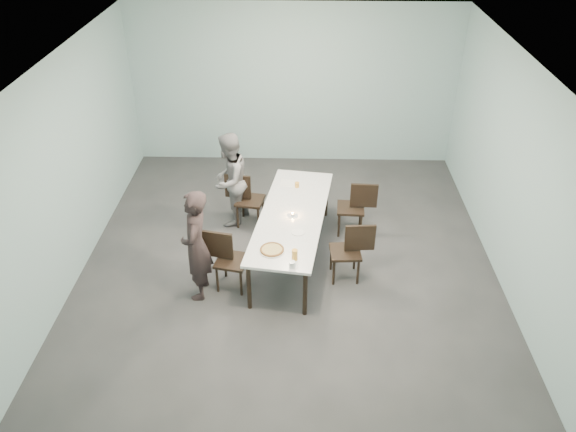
{
  "coord_description": "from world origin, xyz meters",
  "views": [
    {
      "loc": [
        0.18,
        -6.48,
        5.11
      ],
      "look_at": [
        0.0,
        -0.15,
        1.0
      ],
      "focal_mm": 35.0,
      "sensor_mm": 36.0,
      "label": 1
    }
  ],
  "objects_px": {
    "table": "(292,217)",
    "beer_glass": "(295,255)",
    "side_plate": "(298,232)",
    "tealight": "(293,215)",
    "pizza": "(272,250)",
    "chair_far_right": "(356,204)",
    "chair_near_right": "(351,248)",
    "chair_far_left": "(245,196)",
    "amber_tumbler": "(297,185)",
    "diner_near": "(196,246)",
    "diner_far": "(229,180)",
    "water_tumbler": "(292,265)",
    "chair_near_left": "(226,256)"
  },
  "relations": [
    {
      "from": "chair_near_right",
      "to": "chair_far_right",
      "type": "bearing_deg",
      "value": -101.33
    },
    {
      "from": "diner_far",
      "to": "water_tumbler",
      "type": "relative_size",
      "value": 17.19
    },
    {
      "from": "chair_far_left",
      "to": "water_tumbler",
      "type": "bearing_deg",
      "value": -60.22
    },
    {
      "from": "water_tumbler",
      "to": "chair_far_left",
      "type": "bearing_deg",
      "value": 110.63
    },
    {
      "from": "diner_far",
      "to": "table",
      "type": "bearing_deg",
      "value": 67.43
    },
    {
      "from": "table",
      "to": "chair_far_right",
      "type": "xyz_separation_m",
      "value": [
        0.98,
        0.69,
        -0.19
      ]
    },
    {
      "from": "table",
      "to": "side_plate",
      "type": "distance_m",
      "value": 0.48
    },
    {
      "from": "chair_far_left",
      "to": "beer_glass",
      "type": "bearing_deg",
      "value": -57.94
    },
    {
      "from": "chair_near_right",
      "to": "diner_near",
      "type": "relative_size",
      "value": 0.55
    },
    {
      "from": "chair_near_right",
      "to": "pizza",
      "type": "bearing_deg",
      "value": 18.25
    },
    {
      "from": "pizza",
      "to": "tealight",
      "type": "height_order",
      "value": "tealight"
    },
    {
      "from": "water_tumbler",
      "to": "table",
      "type": "bearing_deg",
      "value": 91.23
    },
    {
      "from": "diner_far",
      "to": "pizza",
      "type": "height_order",
      "value": "diner_far"
    },
    {
      "from": "table",
      "to": "pizza",
      "type": "distance_m",
      "value": 0.93
    },
    {
      "from": "amber_tumbler",
      "to": "diner_near",
      "type": "bearing_deg",
      "value": -128.08
    },
    {
      "from": "pizza",
      "to": "chair_far_right",
      "type": "bearing_deg",
      "value": 52.26
    },
    {
      "from": "beer_glass",
      "to": "water_tumbler",
      "type": "height_order",
      "value": "beer_glass"
    },
    {
      "from": "pizza",
      "to": "chair_near_right",
      "type": "bearing_deg",
      "value": 22.12
    },
    {
      "from": "chair_far_left",
      "to": "amber_tumbler",
      "type": "height_order",
      "value": "chair_far_left"
    },
    {
      "from": "diner_near",
      "to": "chair_near_left",
      "type": "bearing_deg",
      "value": 116.38
    },
    {
      "from": "water_tumbler",
      "to": "chair_far_right",
      "type": "bearing_deg",
      "value": 63.58
    },
    {
      "from": "pizza",
      "to": "tealight",
      "type": "relative_size",
      "value": 6.07
    },
    {
      "from": "chair_near_left",
      "to": "diner_near",
      "type": "distance_m",
      "value": 0.5
    },
    {
      "from": "diner_near",
      "to": "beer_glass",
      "type": "height_order",
      "value": "diner_near"
    },
    {
      "from": "chair_near_left",
      "to": "diner_near",
      "type": "height_order",
      "value": "diner_near"
    },
    {
      "from": "water_tumbler",
      "to": "chair_near_right",
      "type": "bearing_deg",
      "value": 43.98
    },
    {
      "from": "chair_far_left",
      "to": "pizza",
      "type": "height_order",
      "value": "chair_far_left"
    },
    {
      "from": "side_plate",
      "to": "beer_glass",
      "type": "height_order",
      "value": "beer_glass"
    },
    {
      "from": "beer_glass",
      "to": "water_tumbler",
      "type": "relative_size",
      "value": 1.67
    },
    {
      "from": "pizza",
      "to": "chair_near_left",
      "type": "bearing_deg",
      "value": 162.37
    },
    {
      "from": "chair_near_right",
      "to": "diner_far",
      "type": "relative_size",
      "value": 0.56
    },
    {
      "from": "pizza",
      "to": "amber_tumbler",
      "type": "xyz_separation_m",
      "value": [
        0.3,
        1.67,
        0.02
      ]
    },
    {
      "from": "table",
      "to": "side_plate",
      "type": "height_order",
      "value": "side_plate"
    },
    {
      "from": "table",
      "to": "beer_glass",
      "type": "distance_m",
      "value": 1.08
    },
    {
      "from": "chair_near_right",
      "to": "beer_glass",
      "type": "xyz_separation_m",
      "value": [
        -0.78,
        -0.62,
        0.32
      ]
    },
    {
      "from": "chair_near_right",
      "to": "beer_glass",
      "type": "distance_m",
      "value": 1.04
    },
    {
      "from": "diner_near",
      "to": "diner_far",
      "type": "relative_size",
      "value": 1.03
    },
    {
      "from": "pizza",
      "to": "beer_glass",
      "type": "bearing_deg",
      "value": -30.75
    },
    {
      "from": "chair_near_right",
      "to": "beer_glass",
      "type": "height_order",
      "value": "beer_glass"
    },
    {
      "from": "chair_near_right",
      "to": "pizza",
      "type": "relative_size",
      "value": 2.56
    },
    {
      "from": "side_plate",
      "to": "tealight",
      "type": "xyz_separation_m",
      "value": [
        -0.08,
        0.42,
        0.02
      ]
    },
    {
      "from": "chair_far_left",
      "to": "amber_tumbler",
      "type": "relative_size",
      "value": 10.88
    },
    {
      "from": "chair_far_right",
      "to": "beer_glass",
      "type": "relative_size",
      "value": 5.8
    },
    {
      "from": "table",
      "to": "chair_near_left",
      "type": "relative_size",
      "value": 3.1
    },
    {
      "from": "chair_far_right",
      "to": "pizza",
      "type": "bearing_deg",
      "value": 55.64
    },
    {
      "from": "tealight",
      "to": "amber_tumbler",
      "type": "height_order",
      "value": "amber_tumbler"
    },
    {
      "from": "side_plate",
      "to": "amber_tumbler",
      "type": "bearing_deg",
      "value": 91.43
    },
    {
      "from": "side_plate",
      "to": "chair_far_left",
      "type": "bearing_deg",
      "value": 122.43
    },
    {
      "from": "water_tumbler",
      "to": "beer_glass",
      "type": "bearing_deg",
      "value": 79.84
    },
    {
      "from": "amber_tumbler",
      "to": "pizza",
      "type": "bearing_deg",
      "value": -100.17
    }
  ]
}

